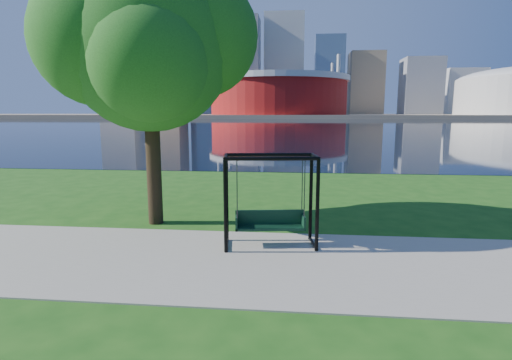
# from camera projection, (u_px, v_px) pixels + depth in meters

# --- Properties ---
(ground) EXTENTS (900.00, 900.00, 0.00)m
(ground) POSITION_uv_depth(u_px,v_px,m) (243.00, 254.00, 8.63)
(ground) COLOR #1E5114
(ground) RESTS_ON ground
(path) EXTENTS (120.00, 4.00, 0.03)m
(path) POSITION_uv_depth(u_px,v_px,m) (239.00, 262.00, 8.13)
(path) COLOR #9E937F
(path) RESTS_ON ground
(river) EXTENTS (900.00, 180.00, 0.02)m
(river) POSITION_uv_depth(u_px,v_px,m) (293.00, 124.00, 108.70)
(river) COLOR black
(river) RESTS_ON ground
(far_bank) EXTENTS (900.00, 228.00, 2.00)m
(far_bank) POSITION_uv_depth(u_px,v_px,m) (295.00, 116.00, 308.68)
(far_bank) COLOR #937F60
(far_bank) RESTS_ON ground
(stadium) EXTENTS (83.00, 83.00, 32.00)m
(stadium) POSITION_uv_depth(u_px,v_px,m) (278.00, 94.00, 237.82)
(stadium) COLOR maroon
(stadium) RESTS_ON far_bank
(skyline) EXTENTS (392.00, 66.00, 96.50)m
(skyline) POSITION_uv_depth(u_px,v_px,m) (291.00, 71.00, 316.45)
(skyline) COLOR gray
(skyline) RESTS_ON far_bank
(swing) EXTENTS (2.16, 1.17, 2.10)m
(swing) POSITION_uv_depth(u_px,v_px,m) (270.00, 203.00, 8.95)
(swing) COLOR black
(swing) RESTS_ON ground
(park_tree) EXTENTS (5.56, 5.02, 6.90)m
(park_tree) POSITION_uv_depth(u_px,v_px,m) (147.00, 43.00, 10.31)
(park_tree) COLOR black
(park_tree) RESTS_ON ground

